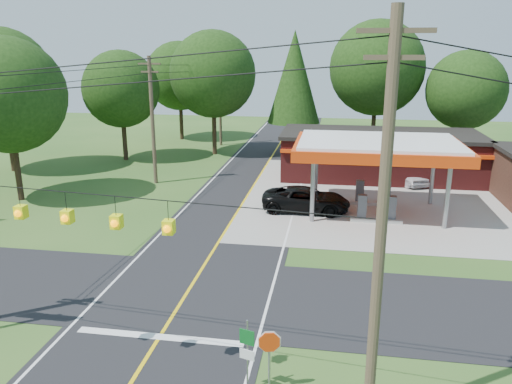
# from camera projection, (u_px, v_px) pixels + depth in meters

# --- Properties ---
(ground) EXTENTS (120.00, 120.00, 0.00)m
(ground) POSITION_uv_depth(u_px,v_px,m) (187.00, 293.00, 22.25)
(ground) COLOR #28501C
(ground) RESTS_ON ground
(main_highway) EXTENTS (8.00, 120.00, 0.02)m
(main_highway) POSITION_uv_depth(u_px,v_px,m) (187.00, 293.00, 22.25)
(main_highway) COLOR black
(main_highway) RESTS_ON ground
(cross_road) EXTENTS (70.00, 7.00, 0.02)m
(cross_road) POSITION_uv_depth(u_px,v_px,m) (187.00, 293.00, 22.25)
(cross_road) COLOR black
(cross_road) RESTS_ON ground
(lane_center_yellow) EXTENTS (0.15, 110.00, 0.00)m
(lane_center_yellow) POSITION_uv_depth(u_px,v_px,m) (187.00, 292.00, 22.25)
(lane_center_yellow) COLOR yellow
(lane_center_yellow) RESTS_ON main_highway
(gas_canopy) EXTENTS (10.60, 7.40, 4.88)m
(gas_canopy) POSITION_uv_depth(u_px,v_px,m) (378.00, 149.00, 32.04)
(gas_canopy) COLOR gray
(gas_canopy) RESTS_ON ground
(convenience_store) EXTENTS (16.40, 7.55, 3.80)m
(convenience_store) POSITION_uv_depth(u_px,v_px,m) (379.00, 154.00, 42.02)
(convenience_store) COLOR #5B1A1A
(convenience_store) RESTS_ON ground
(utility_pole_near_right) EXTENTS (1.80, 0.30, 11.50)m
(utility_pole_near_right) POSITION_uv_depth(u_px,v_px,m) (381.00, 232.00, 12.82)
(utility_pole_near_right) COLOR #473828
(utility_pole_near_right) RESTS_ON ground
(utility_pole_far_left) EXTENTS (1.80, 0.30, 10.00)m
(utility_pole_far_left) POSITION_uv_depth(u_px,v_px,m) (152.00, 119.00, 39.11)
(utility_pole_far_left) COLOR #473828
(utility_pole_far_left) RESTS_ON ground
(utility_pole_north) EXTENTS (0.30, 0.30, 9.50)m
(utility_pole_north) POSITION_uv_depth(u_px,v_px,m) (220.00, 103.00, 55.14)
(utility_pole_north) COLOR #473828
(utility_pole_north) RESTS_ON ground
(overhead_beacons) EXTENTS (17.04, 2.04, 1.03)m
(overhead_beacons) POSITION_uv_depth(u_px,v_px,m) (90.00, 197.00, 14.99)
(overhead_beacons) COLOR black
(overhead_beacons) RESTS_ON ground
(treeline_backdrop) EXTENTS (70.27, 51.59, 13.30)m
(treeline_backdrop) POSITION_uv_depth(u_px,v_px,m) (274.00, 85.00, 42.84)
(treeline_backdrop) COLOR #332316
(treeline_backdrop) RESTS_ON ground
(suv_car) EXTENTS (5.88, 5.88, 1.61)m
(suv_car) POSITION_uv_depth(u_px,v_px,m) (306.00, 200.00, 33.25)
(suv_car) COLOR black
(suv_car) RESTS_ON ground
(sedan_car) EXTENTS (6.07, 6.07, 1.54)m
(sedan_car) POSITION_uv_depth(u_px,v_px,m) (406.00, 174.00, 40.15)
(sedan_car) COLOR white
(sedan_car) RESTS_ON ground
(octagonal_stop_sign) EXTENTS (0.76, 0.20, 2.18)m
(octagonal_stop_sign) POSITION_uv_depth(u_px,v_px,m) (269.00, 347.00, 15.42)
(octagonal_stop_sign) COLOR gray
(octagonal_stop_sign) RESTS_ON ground
(route_sign_post) EXTENTS (0.49, 0.17, 2.48)m
(route_sign_post) POSITION_uv_depth(u_px,v_px,m) (247.00, 349.00, 15.55)
(route_sign_post) COLOR gray
(route_sign_post) RESTS_ON ground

